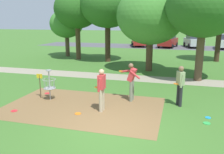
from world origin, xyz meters
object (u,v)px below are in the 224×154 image
at_px(tree_far_left, 108,4).
at_px(parked_car_center_left, 168,40).
at_px(disc_golf_basket, 48,84).
at_px(tree_mid_center, 151,16).
at_px(player_waiting_left, 102,88).
at_px(tree_near_right, 204,6).
at_px(player_waiting_right, 180,84).
at_px(parked_car_leftmost, 139,40).
at_px(tree_mid_left, 77,9).
at_px(tree_mid_right, 66,24).
at_px(tree_near_left, 222,9).
at_px(frisbee_near_basket, 207,123).
at_px(parked_car_center_right, 194,40).
at_px(frisbee_far_left, 78,114).
at_px(frisbee_by_tee, 47,93).
at_px(frisbee_scattered_a, 208,118).
at_px(frisbee_mid_grass, 14,111).
at_px(player_foreground_watching, 132,79).

bearing_deg(tree_far_left, parked_car_center_left, 71.09).
xyz_separation_m(disc_golf_basket, parked_car_center_left, (4.15, 24.01, 0.17)).
relative_size(tree_mid_center, parked_car_center_left, 1.31).
bearing_deg(player_waiting_left, tree_near_right, 57.43).
height_order(player_waiting_right, parked_car_leftmost, parked_car_leftmost).
bearing_deg(tree_mid_left, tree_mid_right, 139.90).
bearing_deg(tree_near_left, player_waiting_right, -104.05).
height_order(disc_golf_basket, tree_mid_left, tree_mid_left).
xyz_separation_m(frisbee_near_basket, tree_mid_left, (-10.10, 12.02, 4.52)).
distance_m(frisbee_near_basket, parked_car_center_right, 25.72).
height_order(player_waiting_left, frisbee_far_left, player_waiting_left).
relative_size(frisbee_near_basket, tree_mid_center, 0.04).
bearing_deg(player_waiting_left, frisbee_by_tee, 156.11).
relative_size(disc_golf_basket, tree_mid_left, 0.22).
xyz_separation_m(tree_mid_right, parked_car_center_left, (9.44, 11.25, -2.29)).
relative_size(frisbee_far_left, frisbee_scattered_a, 1.22).
xyz_separation_m(frisbee_mid_grass, frisbee_scattered_a, (7.39, 1.37, 0.00)).
height_order(player_waiting_right, tree_far_left, tree_far_left).
distance_m(tree_mid_left, tree_mid_right, 2.79).
bearing_deg(parked_car_leftmost, tree_mid_left, -105.36).
bearing_deg(tree_near_left, frisbee_by_tee, -126.91).
relative_size(player_waiting_left, frisbee_far_left, 6.81).
bearing_deg(parked_car_leftmost, player_foreground_watching, -81.45).
height_order(tree_mid_left, tree_far_left, tree_far_left).
xyz_separation_m(tree_mid_left, tree_mid_center, (7.00, -3.50, -0.66)).
xyz_separation_m(frisbee_by_tee, tree_mid_right, (-4.72, 11.99, 3.20)).
bearing_deg(tree_mid_right, frisbee_far_left, -62.62).
bearing_deg(frisbee_by_tee, tree_mid_right, 111.50).
bearing_deg(tree_mid_right, parked_car_center_right, 43.43).
xyz_separation_m(tree_near_left, parked_car_center_left, (-4.72, 10.68, -3.54)).
distance_m(player_foreground_watching, frisbee_mid_grass, 5.05).
distance_m(frisbee_mid_grass, tree_mid_left, 13.91).
xyz_separation_m(player_waiting_right, tree_mid_left, (-9.13, 10.41, 3.56)).
bearing_deg(frisbee_near_basket, player_foreground_watching, 150.73).
relative_size(frisbee_near_basket, parked_car_center_left, 0.06).
bearing_deg(tree_mid_center, tree_far_left, 142.80).
relative_size(player_waiting_left, tree_far_left, 0.25).
bearing_deg(tree_mid_right, frisbee_by_tee, -68.50).
bearing_deg(frisbee_near_basket, tree_mid_left, 130.03).
height_order(tree_mid_center, parked_car_leftmost, tree_mid_center).
relative_size(frisbee_by_tee, frisbee_scattered_a, 1.25).
relative_size(player_waiting_right, parked_car_center_left, 0.38).
height_order(frisbee_near_basket, frisbee_scattered_a, same).
xyz_separation_m(player_foreground_watching, parked_car_center_left, (0.50, 23.15, -0.06)).
distance_m(disc_golf_basket, tree_near_right, 9.52).
bearing_deg(tree_near_right, frisbee_by_tee, -146.66).
bearing_deg(tree_mid_right, player_waiting_right, -47.43).
relative_size(frisbee_scattered_a, tree_near_right, 0.03).
relative_size(player_waiting_right, frisbee_scattered_a, 8.32).
height_order(tree_near_left, parked_car_center_right, tree_near_left).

